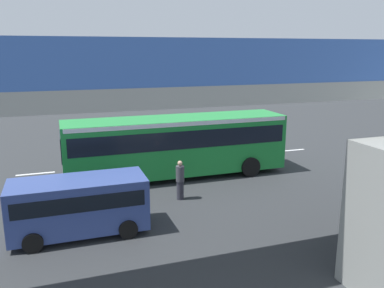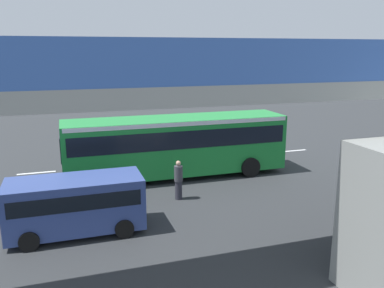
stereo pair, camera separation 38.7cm
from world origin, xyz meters
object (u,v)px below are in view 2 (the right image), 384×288
object	(u,v)px
pedestrian	(178,180)
traffic_sign	(74,136)
city_bus	(176,142)
parked_van	(76,202)

from	to	relation	value
pedestrian	traffic_sign	distance (m)	7.62
city_bus	pedestrian	size ratio (longest dim) A/B	6.44
parked_van	pedestrian	size ratio (longest dim) A/B	2.68
city_bus	traffic_sign	xyz separation A→B (m)	(5.08, -2.97, 0.01)
city_bus	traffic_sign	distance (m)	5.88
parked_van	traffic_sign	xyz separation A→B (m)	(-0.22, -8.33, 0.71)
city_bus	pedestrian	world-z (taller)	city_bus
city_bus	pedestrian	bearing A→B (deg)	75.82
pedestrian	city_bus	bearing A→B (deg)	-104.18
traffic_sign	pedestrian	bearing A→B (deg)	124.24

